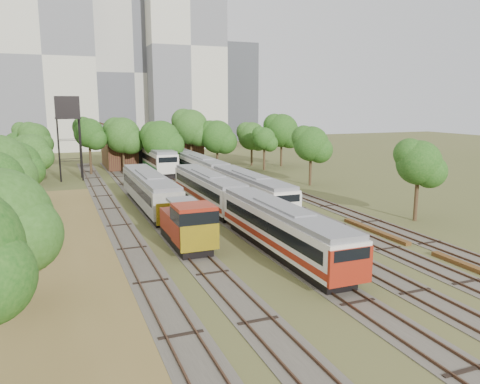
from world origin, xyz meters
name	(u,v)px	position (x,y,z in m)	size (l,w,h in m)	color
ground	(345,274)	(0.00, 0.00, 0.00)	(240.00, 240.00, 0.00)	#475123
dry_grass_patch	(46,269)	(-18.00, 8.00, 0.02)	(14.00, 60.00, 0.04)	brown
tracks	(213,201)	(-0.67, 25.00, 0.04)	(24.60, 80.00, 0.19)	#4C473D
railcar_red_set	(238,205)	(-2.00, 13.86, 1.86)	(2.85, 34.58, 3.53)	black
railcar_green_set	(202,169)	(2.00, 37.94, 1.84)	(2.82, 52.08, 3.48)	black
railcar_rear	(157,159)	(-2.00, 49.08, 2.12)	(3.24, 16.08, 4.02)	black
shunter_locomotive	(188,226)	(-8.00, 8.94, 1.81)	(2.86, 8.10, 3.74)	black
old_grey_coach	(150,190)	(-8.00, 23.86, 1.97)	(2.92, 18.00, 3.61)	black
water_tower	(67,110)	(-14.86, 46.76, 9.98)	(3.42, 3.42, 11.83)	black
rail_pile_near	(375,231)	(8.00, 7.40, 0.14)	(0.55, 8.28, 0.28)	brown
maintenance_shed	(152,149)	(-1.00, 57.98, 2.91)	(16.45, 11.55, 7.58)	#3D1B16
tree_band_left	(13,165)	(-20.71, 24.93, 5.03)	(7.16, 74.62, 8.30)	#382616
tree_band_far	(184,134)	(2.80, 49.90, 5.91)	(44.26, 9.70, 9.88)	#382616
tree_band_right	(322,147)	(14.63, 27.00, 5.43)	(4.99, 40.15, 7.89)	#382616
tower_left	(42,58)	(-18.00, 95.00, 21.00)	(22.00, 16.00, 42.00)	beige
tower_centre	(129,75)	(2.00, 100.00, 18.00)	(20.00, 18.00, 36.00)	#B3B0A2
tower_right	(182,49)	(14.00, 92.00, 24.00)	(18.00, 16.00, 48.00)	beige
tower_far_right	(232,93)	(34.00, 110.00, 14.00)	(12.00, 12.00, 28.00)	#3E4046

